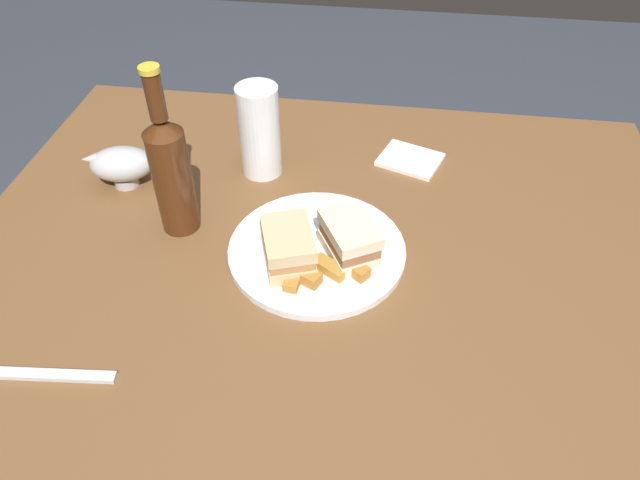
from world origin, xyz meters
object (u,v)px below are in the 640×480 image
(napkin, at_px, (410,160))
(plate, at_px, (317,251))
(pint_glass, at_px, (260,137))
(sandwich_half_left, at_px, (288,247))
(gravy_boat, at_px, (121,164))
(fork, at_px, (47,375))
(sandwich_half_right, at_px, (349,239))
(cider_bottle, at_px, (171,171))

(napkin, bearing_deg, plate, -116.87)
(plate, relative_size, pint_glass, 1.65)
(plate, height_order, sandwich_half_left, sandwich_half_left)
(sandwich_half_left, distance_m, gravy_boat, 0.37)
(pint_glass, relative_size, fork, 0.94)
(pint_glass, distance_m, gravy_boat, 0.25)
(sandwich_half_left, bearing_deg, fork, -138.84)
(sandwich_half_right, xyz_separation_m, cider_bottle, (-0.28, 0.04, 0.07))
(plate, bearing_deg, gravy_boat, 160.25)
(sandwich_half_left, xyz_separation_m, sandwich_half_right, (0.09, 0.03, 0.00))
(sandwich_half_right, xyz_separation_m, gravy_boat, (-0.42, 0.14, 0.00))
(sandwich_half_right, bearing_deg, sandwich_half_left, -160.93)
(sandwich_half_right, height_order, napkin, sandwich_half_right)
(cider_bottle, xyz_separation_m, fork, (-0.08, -0.31, -0.11))
(pint_glass, bearing_deg, fork, -110.56)
(cider_bottle, relative_size, napkin, 2.59)
(plate, xyz_separation_m, sandwich_half_left, (-0.04, -0.03, 0.04))
(pint_glass, bearing_deg, plate, -57.57)
(plate, distance_m, pint_glass, 0.26)
(napkin, bearing_deg, sandwich_half_right, -107.58)
(sandwich_half_right, height_order, pint_glass, pint_glass)
(pint_glass, height_order, gravy_boat, pint_glass)
(napkin, xyz_separation_m, fork, (-0.45, -0.55, -0.00))
(plate, height_order, fork, plate)
(fork, bearing_deg, sandwich_half_left, -144.15)
(pint_glass, relative_size, cider_bottle, 0.60)
(fork, bearing_deg, plate, -144.05)
(gravy_boat, bearing_deg, napkin, 15.76)
(pint_glass, xyz_separation_m, fork, (-0.18, -0.48, -0.07))
(gravy_boat, relative_size, napkin, 1.19)
(sandwich_half_left, height_order, napkin, sandwich_half_left)
(sandwich_half_right, relative_size, fork, 0.67)
(pint_glass, xyz_separation_m, cider_bottle, (-0.10, -0.17, 0.04))
(gravy_boat, xyz_separation_m, fork, (0.05, -0.41, -0.04))
(pint_glass, xyz_separation_m, gravy_boat, (-0.24, -0.08, -0.03))
(sandwich_half_left, bearing_deg, sandwich_half_right, 19.07)
(plate, xyz_separation_m, sandwich_half_right, (0.05, -0.00, 0.04))
(gravy_boat, relative_size, fork, 0.73)
(pint_glass, bearing_deg, napkin, 13.92)
(pint_glass, xyz_separation_m, napkin, (0.27, 0.07, -0.07))
(sandwich_half_left, distance_m, cider_bottle, 0.22)
(gravy_boat, bearing_deg, sandwich_half_right, -17.92)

